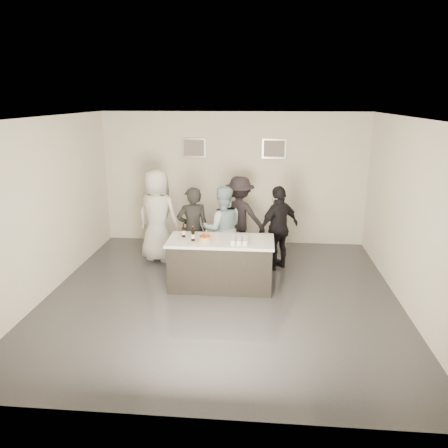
% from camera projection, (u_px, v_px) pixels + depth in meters
% --- Properties ---
extents(floor, '(6.00, 6.00, 0.00)m').
position_uv_depth(floor, '(221.00, 296.00, 7.54)').
color(floor, '#3D3D42').
rests_on(floor, ground).
extents(ceiling, '(6.00, 6.00, 0.00)m').
position_uv_depth(ceiling, '(221.00, 118.00, 6.70)').
color(ceiling, white).
extents(wall_back, '(6.00, 0.04, 3.00)m').
position_uv_depth(wall_back, '(234.00, 179.00, 9.99)').
color(wall_back, silver).
rests_on(wall_back, ground).
extents(wall_front, '(6.00, 0.04, 3.00)m').
position_uv_depth(wall_front, '(192.00, 290.00, 4.25)').
color(wall_front, silver).
rests_on(wall_front, ground).
extents(wall_left, '(0.04, 6.00, 3.00)m').
position_uv_depth(wall_left, '(45.00, 208.00, 7.38)').
color(wall_left, silver).
rests_on(wall_left, ground).
extents(wall_right, '(0.04, 6.00, 3.00)m').
position_uv_depth(wall_right, '(411.00, 216.00, 6.87)').
color(wall_right, silver).
rests_on(wall_right, ground).
extents(picture_left, '(0.54, 0.04, 0.44)m').
position_uv_depth(picture_left, '(194.00, 148.00, 9.84)').
color(picture_left, '#B2B2B7').
rests_on(picture_left, wall_back).
extents(picture_right, '(0.54, 0.04, 0.44)m').
position_uv_depth(picture_right, '(274.00, 149.00, 9.69)').
color(picture_right, '#B2B2B7').
rests_on(picture_right, wall_back).
extents(bar_counter, '(1.86, 0.86, 0.90)m').
position_uv_depth(bar_counter, '(221.00, 263.00, 7.78)').
color(bar_counter, white).
rests_on(bar_counter, ground).
extents(cake, '(0.21, 0.21, 0.07)m').
position_uv_depth(cake, '(205.00, 239.00, 7.58)').
color(cake, orange).
rests_on(cake, bar_counter).
extents(beer_bottle_a, '(0.07, 0.07, 0.26)m').
position_uv_depth(beer_bottle_a, '(184.00, 230.00, 7.76)').
color(beer_bottle_a, black).
rests_on(beer_bottle_a, bar_counter).
extents(beer_bottle_b, '(0.07, 0.07, 0.26)m').
position_uv_depth(beer_bottle_b, '(193.00, 234.00, 7.55)').
color(beer_bottle_b, black).
rests_on(beer_bottle_b, bar_counter).
extents(tumbler_cluster, '(0.30, 0.40, 0.08)m').
position_uv_depth(tumbler_cluster, '(239.00, 240.00, 7.53)').
color(tumbler_cluster, yellow).
rests_on(tumbler_cluster, bar_counter).
extents(candles, '(0.24, 0.08, 0.01)m').
position_uv_depth(candles, '(206.00, 244.00, 7.44)').
color(candles, pink).
rests_on(candles, bar_counter).
extents(person_main_black, '(0.71, 0.57, 1.69)m').
position_uv_depth(person_main_black, '(193.00, 230.00, 8.41)').
color(person_main_black, black).
rests_on(person_main_black, ground).
extents(person_main_blue, '(0.93, 0.80, 1.68)m').
position_uv_depth(person_main_blue, '(223.00, 229.00, 8.49)').
color(person_main_blue, '#92B4BF').
rests_on(person_main_blue, ground).
extents(person_guest_left, '(1.08, 0.86, 1.91)m').
position_uv_depth(person_guest_left, '(158.00, 216.00, 8.96)').
color(person_guest_left, silver).
rests_on(person_guest_left, ground).
extents(person_guest_right, '(1.01, 0.95, 1.67)m').
position_uv_depth(person_guest_right, '(279.00, 228.00, 8.56)').
color(person_guest_right, black).
rests_on(person_guest_right, ground).
extents(person_guest_back, '(1.24, 0.91, 1.72)m').
position_uv_depth(person_guest_back, '(240.00, 216.00, 9.29)').
color(person_guest_back, '#252026').
rests_on(person_guest_back, ground).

